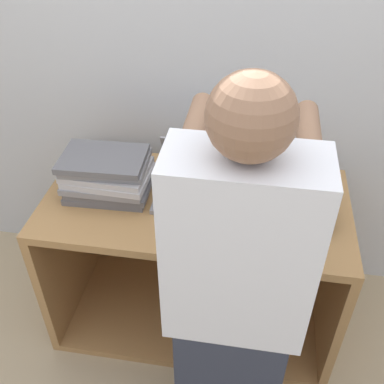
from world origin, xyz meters
name	(u,v)px	position (x,y,z in m)	size (l,w,h in m)	color
ground_plane	(184,369)	(0.00, 0.00, 0.00)	(12.00, 12.00, 0.00)	tan
wall_back	(212,51)	(0.00, 0.75, 1.20)	(8.00, 0.05, 2.40)	silver
cart	(198,251)	(0.00, 0.39, 0.37)	(1.25, 0.64, 0.73)	#A87A47
laptop_open	(198,184)	(0.00, 0.38, 0.78)	(0.33, 0.34, 0.22)	gray
laptop_stack_left	(107,175)	(-0.36, 0.32, 0.82)	(0.36, 0.26, 0.18)	slate
laptop_stack_right	(287,200)	(0.36, 0.32, 0.79)	(0.36, 0.25, 0.10)	#232326
person	(234,311)	(0.20, -0.23, 0.77)	(0.40, 0.52, 1.54)	#2D3342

